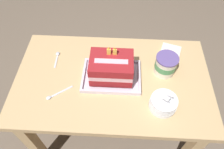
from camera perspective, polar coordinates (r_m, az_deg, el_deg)
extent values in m
plane|color=#6B5B4C|center=(1.76, 0.10, -14.24)|extent=(8.00, 8.00, 0.00)
cube|color=tan|center=(1.17, 0.15, -1.54)|extent=(1.07, 0.64, 0.04)
cube|color=tan|center=(1.46, -20.35, -16.87)|extent=(0.06, 0.06, 0.65)
cube|color=tan|center=(1.68, -15.77, -0.37)|extent=(0.06, 0.06, 0.65)
cube|color=tan|center=(1.66, 17.20, -1.81)|extent=(0.06, 0.06, 0.65)
cube|color=silver|center=(1.16, -0.15, -0.64)|extent=(0.32, 0.22, 0.01)
cube|color=silver|center=(1.09, -0.46, -4.72)|extent=(0.32, 0.01, 0.02)
cube|color=silver|center=(1.22, 0.13, 3.69)|extent=(0.32, 0.01, 0.02)
cube|color=silver|center=(1.17, -7.62, 0.04)|extent=(0.01, 0.20, 0.02)
cube|color=silver|center=(1.16, 7.39, -0.62)|extent=(0.01, 0.20, 0.02)
cube|color=maroon|center=(1.13, -0.15, 0.67)|extent=(0.22, 0.16, 0.05)
cube|color=beige|center=(1.10, -0.16, 1.90)|extent=(0.22, 0.16, 0.03)
cube|color=maroon|center=(1.07, -0.16, 3.21)|extent=(0.22, 0.16, 0.05)
cube|color=beige|center=(1.04, -0.20, 3.58)|extent=(0.17, 0.03, 0.00)
cube|color=#EFC64C|center=(1.06, -0.87, 6.16)|extent=(0.02, 0.01, 0.04)
ellipsoid|color=yellow|center=(1.04, -0.89, 7.07)|extent=(0.01, 0.01, 0.01)
cube|color=#EFC64C|center=(1.06, 0.76, 6.10)|extent=(0.02, 0.01, 0.04)
ellipsoid|color=yellow|center=(1.04, 0.77, 7.01)|extent=(0.01, 0.01, 0.01)
cylinder|color=white|center=(1.09, 13.43, -8.04)|extent=(0.14, 0.14, 0.02)
cylinder|color=white|center=(1.07, 13.57, -7.68)|extent=(0.13, 0.13, 0.02)
cylinder|color=white|center=(1.06, 13.71, -7.31)|extent=(0.13, 0.13, 0.02)
cylinder|color=white|center=(1.05, 13.85, -6.93)|extent=(0.13, 0.13, 0.02)
cylinder|color=silver|center=(1.01, 14.50, -7.00)|extent=(0.06, 0.02, 0.06)
cylinder|color=silver|center=(1.02, 15.22, -6.52)|extent=(0.04, 0.06, 0.07)
cylinder|color=silver|center=(1.03, 15.21, -5.71)|extent=(0.03, 0.06, 0.07)
cylinder|color=silver|center=(1.18, 14.19, 2.43)|extent=(0.11, 0.11, 0.11)
cylinder|color=#4C935B|center=(1.18, 14.24, 2.59)|extent=(0.12, 0.12, 0.04)
cylinder|color=#614F92|center=(1.14, 14.75, 4.25)|extent=(0.12, 0.12, 0.01)
ellipsoid|color=silver|center=(1.31, -14.39, 5.44)|extent=(0.02, 0.03, 0.01)
cube|color=silver|center=(1.27, -14.81, 3.34)|extent=(0.01, 0.09, 0.00)
ellipsoid|color=silver|center=(1.13, -16.68, -6.01)|extent=(0.04, 0.03, 0.01)
cube|color=silver|center=(1.14, -13.25, -4.44)|extent=(0.10, 0.08, 0.00)
cube|color=silver|center=(1.32, 15.43, 5.93)|extent=(0.14, 0.14, 0.02)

